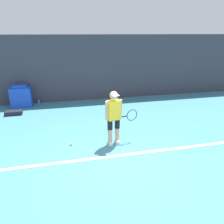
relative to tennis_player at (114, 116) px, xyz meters
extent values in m
plane|color=teal|center=(-0.15, -1.10, -0.83)|extent=(24.00, 24.00, 0.00)
cube|color=#383842|center=(-0.15, 4.39, 0.60)|extent=(24.00, 0.10, 2.84)
cube|color=white|center=(-0.15, -0.68, -0.82)|extent=(21.60, 0.10, 0.01)
cylinder|color=tan|center=(-0.12, -0.03, -0.60)|extent=(0.12, 0.12, 0.45)
cylinder|color=black|center=(-0.12, -0.03, -0.24)|extent=(0.14, 0.14, 0.27)
cube|color=white|center=(-0.12, -0.03, -0.79)|extent=(0.10, 0.24, 0.08)
cylinder|color=tan|center=(0.09, 0.02, -0.60)|extent=(0.12, 0.12, 0.45)
cylinder|color=black|center=(0.09, 0.02, -0.24)|extent=(0.14, 0.14, 0.27)
cube|color=white|center=(0.09, 0.02, -0.79)|extent=(0.10, 0.24, 0.08)
cube|color=yellow|center=(-0.02, 0.00, 0.16)|extent=(0.37, 0.27, 0.53)
sphere|color=tan|center=(-0.02, 0.00, 0.57)|extent=(0.22, 0.22, 0.22)
cube|color=white|center=(0.01, -0.10, 0.59)|extent=(0.20, 0.16, 0.02)
cylinder|color=tan|center=(-0.21, -0.05, 0.18)|extent=(0.09, 0.09, 0.50)
cylinder|color=tan|center=(0.18, 0.04, 0.18)|extent=(0.09, 0.09, 0.50)
cylinder|color=black|center=(0.28, 0.06, -0.07)|extent=(0.22, 0.08, 0.03)
torus|color=black|center=(0.54, 0.12, -0.07)|extent=(0.33, 0.09, 0.33)
sphere|color=#D1E533|center=(-1.18, 0.14, -0.79)|extent=(0.07, 0.07, 0.07)
cube|color=blue|center=(-2.99, 4.01, -0.42)|extent=(0.81, 0.57, 0.81)
cube|color=blue|center=(-2.99, 4.01, 0.04)|extent=(0.56, 0.40, 0.10)
cube|color=black|center=(-3.16, 3.03, -0.75)|extent=(0.61, 0.28, 0.15)
cylinder|color=#33ADD6|center=(-2.35, 4.20, -0.73)|extent=(0.08, 0.08, 0.19)
cylinder|color=black|center=(-2.35, 4.20, -0.63)|extent=(0.04, 0.04, 0.02)
camera|label=1|loc=(-1.28, -5.30, 2.10)|focal=35.00mm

